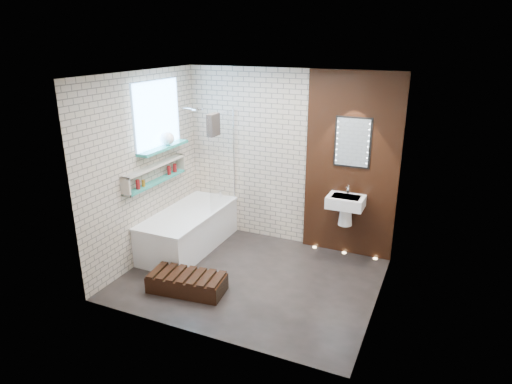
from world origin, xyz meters
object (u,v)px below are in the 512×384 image
at_px(washbasin, 346,206).
at_px(led_mirror, 353,142).
at_px(bathtub, 189,229).
at_px(walnut_step, 187,283).
at_px(bath_screen, 222,161).

relative_size(washbasin, led_mirror, 0.83).
distance_m(bathtub, washbasin, 2.32).
height_order(washbasin, walnut_step, washbasin).
distance_m(led_mirror, walnut_step, 2.86).
distance_m(bathtub, led_mirror, 2.68).
bearing_deg(bathtub, bath_screen, 51.10).
distance_m(bath_screen, led_mirror, 1.89).
height_order(bathtub, bath_screen, bath_screen).
height_order(bathtub, led_mirror, led_mirror).
height_order(bathtub, washbasin, washbasin).
bearing_deg(bath_screen, led_mirror, 10.66).
height_order(bathtub, walnut_step, bathtub).
relative_size(bathtub, bath_screen, 1.24).
bearing_deg(led_mirror, bath_screen, -169.34).
xyz_separation_m(washbasin, led_mirror, (0.00, 0.16, 0.86)).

